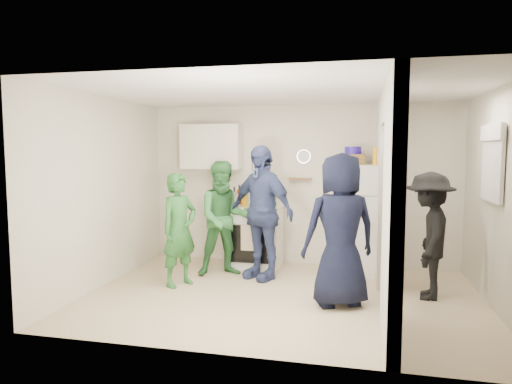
% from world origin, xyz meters
% --- Properties ---
extents(floor, '(4.80, 4.80, 0.00)m').
position_xyz_m(floor, '(0.00, 0.00, 0.00)').
color(floor, '#CCBB90').
rests_on(floor, ground).
extents(wall_back, '(4.80, 0.00, 4.80)m').
position_xyz_m(wall_back, '(0.00, 1.70, 1.25)').
color(wall_back, silver).
rests_on(wall_back, floor).
extents(wall_front, '(4.80, 0.00, 4.80)m').
position_xyz_m(wall_front, '(0.00, -1.70, 1.25)').
color(wall_front, silver).
rests_on(wall_front, floor).
extents(wall_left, '(0.00, 3.40, 3.40)m').
position_xyz_m(wall_left, '(-2.40, 0.00, 1.25)').
color(wall_left, silver).
rests_on(wall_left, floor).
extents(wall_right, '(0.00, 3.40, 3.40)m').
position_xyz_m(wall_right, '(2.40, 0.00, 1.25)').
color(wall_right, silver).
rests_on(wall_right, floor).
extents(ceiling, '(4.80, 4.80, 0.00)m').
position_xyz_m(ceiling, '(0.00, 0.00, 2.50)').
color(ceiling, white).
rests_on(ceiling, wall_back).
extents(partition_pier_back, '(0.12, 1.20, 2.50)m').
position_xyz_m(partition_pier_back, '(1.20, 1.10, 1.25)').
color(partition_pier_back, silver).
rests_on(partition_pier_back, floor).
extents(partition_pier_front, '(0.12, 1.20, 2.50)m').
position_xyz_m(partition_pier_front, '(1.20, -1.10, 1.25)').
color(partition_pier_front, silver).
rests_on(partition_pier_front, floor).
extents(partition_header, '(0.12, 1.00, 0.40)m').
position_xyz_m(partition_header, '(1.20, 0.00, 2.30)').
color(partition_header, silver).
rests_on(partition_header, partition_pier_back).
extents(stove, '(0.80, 0.67, 0.95)m').
position_xyz_m(stove, '(-0.65, 1.37, 0.48)').
color(stove, white).
rests_on(stove, floor).
extents(upper_cabinet, '(0.95, 0.34, 0.70)m').
position_xyz_m(upper_cabinet, '(-1.40, 1.52, 1.85)').
color(upper_cabinet, silver).
rests_on(upper_cabinet, wall_back).
extents(fridge, '(0.65, 0.64, 1.59)m').
position_xyz_m(fridge, '(0.90, 1.34, 0.79)').
color(fridge, silver).
rests_on(fridge, floor).
extents(wicker_basket, '(0.35, 0.25, 0.15)m').
position_xyz_m(wicker_basket, '(0.80, 1.39, 1.66)').
color(wicker_basket, brown).
rests_on(wicker_basket, fridge).
extents(blue_bowl, '(0.24, 0.24, 0.11)m').
position_xyz_m(blue_bowl, '(0.80, 1.39, 1.79)').
color(blue_bowl, '#28169C').
rests_on(blue_bowl, wicker_basket).
extents(yellow_cup_stack_top, '(0.09, 0.09, 0.25)m').
position_xyz_m(yellow_cup_stack_top, '(1.12, 1.24, 1.71)').
color(yellow_cup_stack_top, '#F6A514').
rests_on(yellow_cup_stack_top, fridge).
extents(wall_clock, '(0.22, 0.02, 0.22)m').
position_xyz_m(wall_clock, '(0.05, 1.68, 1.70)').
color(wall_clock, white).
rests_on(wall_clock, wall_back).
extents(spice_shelf, '(0.35, 0.08, 0.03)m').
position_xyz_m(spice_shelf, '(0.00, 1.65, 1.35)').
color(spice_shelf, olive).
rests_on(spice_shelf, wall_back).
extents(nook_window, '(0.03, 0.70, 0.80)m').
position_xyz_m(nook_window, '(2.38, 0.20, 1.65)').
color(nook_window, black).
rests_on(nook_window, wall_right).
extents(nook_window_frame, '(0.04, 0.76, 0.86)m').
position_xyz_m(nook_window_frame, '(2.36, 0.20, 1.65)').
color(nook_window_frame, white).
rests_on(nook_window_frame, wall_right).
extents(nook_valance, '(0.04, 0.82, 0.18)m').
position_xyz_m(nook_valance, '(2.34, 0.20, 2.00)').
color(nook_valance, white).
rests_on(nook_valance, wall_right).
extents(yellow_cup_stack_stove, '(0.09, 0.09, 0.25)m').
position_xyz_m(yellow_cup_stack_stove, '(-0.77, 1.15, 1.08)').
color(yellow_cup_stack_stove, gold).
rests_on(yellow_cup_stack_stove, stove).
extents(red_cup, '(0.09, 0.09, 0.12)m').
position_xyz_m(red_cup, '(-0.43, 1.17, 1.01)').
color(red_cup, '#B90C1B').
rests_on(red_cup, stove).
extents(person_green_left, '(0.58, 0.65, 1.50)m').
position_xyz_m(person_green_left, '(-1.41, 0.17, 0.75)').
color(person_green_left, '#2E7537').
rests_on(person_green_left, floor).
extents(person_green_center, '(0.99, 0.91, 1.64)m').
position_xyz_m(person_green_center, '(-0.98, 0.80, 0.82)').
color(person_green_center, '#3A8547').
rests_on(person_green_center, floor).
extents(person_denim, '(1.18, 0.94, 1.87)m').
position_xyz_m(person_denim, '(-0.43, 0.75, 0.93)').
color(person_denim, '#3A4D7F').
rests_on(person_denim, floor).
extents(person_navy, '(1.02, 0.86, 1.77)m').
position_xyz_m(person_navy, '(0.70, -0.16, 0.89)').
color(person_navy, black).
rests_on(person_navy, floor).
extents(person_nook, '(0.71, 1.07, 1.54)m').
position_xyz_m(person_nook, '(1.74, 0.35, 0.77)').
color(person_nook, black).
rests_on(person_nook, floor).
extents(bottle_a, '(0.06, 0.06, 0.30)m').
position_xyz_m(bottle_a, '(-0.94, 1.47, 1.10)').
color(bottle_a, '#603113').
rests_on(bottle_a, stove).
extents(bottle_b, '(0.07, 0.07, 0.32)m').
position_xyz_m(bottle_b, '(-0.82, 1.28, 1.11)').
color(bottle_b, '#194D23').
rests_on(bottle_b, stove).
extents(bottle_c, '(0.07, 0.07, 0.32)m').
position_xyz_m(bottle_c, '(-0.73, 1.52, 1.11)').
color(bottle_c, silver).
rests_on(bottle_c, stove).
extents(bottle_d, '(0.06, 0.06, 0.26)m').
position_xyz_m(bottle_d, '(-0.64, 1.34, 1.08)').
color(bottle_d, maroon).
rests_on(bottle_d, stove).
extents(bottle_e, '(0.07, 0.07, 0.25)m').
position_xyz_m(bottle_e, '(-0.55, 1.55, 1.08)').
color(bottle_e, '#9B9FAB').
rests_on(bottle_e, stove).
extents(bottle_f, '(0.08, 0.08, 0.25)m').
position_xyz_m(bottle_f, '(-0.48, 1.41, 1.08)').
color(bottle_f, '#1F3C15').
rests_on(bottle_f, stove).
extents(bottle_g, '(0.07, 0.07, 0.24)m').
position_xyz_m(bottle_g, '(-0.39, 1.52, 1.07)').
color(bottle_g, '#996532').
rests_on(bottle_g, stove).
extents(bottle_h, '(0.08, 0.08, 0.29)m').
position_xyz_m(bottle_h, '(-0.95, 1.23, 1.10)').
color(bottle_h, '#969AA1').
rests_on(bottle_h, stove).
extents(bottle_i, '(0.07, 0.07, 0.29)m').
position_xyz_m(bottle_i, '(-0.59, 1.46, 1.10)').
color(bottle_i, '#49150C').
rests_on(bottle_i, stove).
extents(bottle_j, '(0.08, 0.08, 0.28)m').
position_xyz_m(bottle_j, '(-0.34, 1.26, 1.09)').
color(bottle_j, '#1E5924').
rests_on(bottle_j, stove).
extents(bottle_k, '(0.08, 0.08, 0.25)m').
position_xyz_m(bottle_k, '(-0.85, 1.42, 1.08)').
color(bottle_k, brown).
rests_on(bottle_k, stove).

